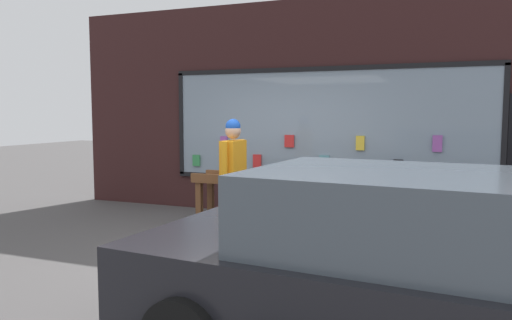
% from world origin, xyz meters
% --- Properties ---
extents(ground_plane, '(40.00, 40.00, 0.00)m').
position_xyz_m(ground_plane, '(0.00, 0.00, 0.00)').
color(ground_plane, '#474444').
extents(shopfront_facade, '(8.65, 0.29, 3.75)m').
position_xyz_m(shopfront_facade, '(0.07, 2.39, 1.85)').
color(shopfront_facade, '#331919').
rests_on(shopfront_facade, ground_plane).
extents(display_table_main, '(2.29, 0.60, 0.88)m').
position_xyz_m(display_table_main, '(0.00, 1.01, 0.69)').
color(display_table_main, brown).
rests_on(display_table_main, ground_plane).
extents(person_browsing, '(0.23, 0.68, 1.73)m').
position_xyz_m(person_browsing, '(-0.30, 0.46, 1.02)').
color(person_browsing, '#2D334C').
rests_on(person_browsing, ground_plane).
extents(small_dog, '(0.41, 0.51, 0.43)m').
position_xyz_m(small_dog, '(0.09, 0.18, 0.29)').
color(small_dog, black).
rests_on(small_dog, ground_plane).
extents(parked_car, '(4.49, 2.22, 1.41)m').
position_xyz_m(parked_car, '(2.49, -2.46, 0.74)').
color(parked_car, black).
rests_on(parked_car, ground_plane).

